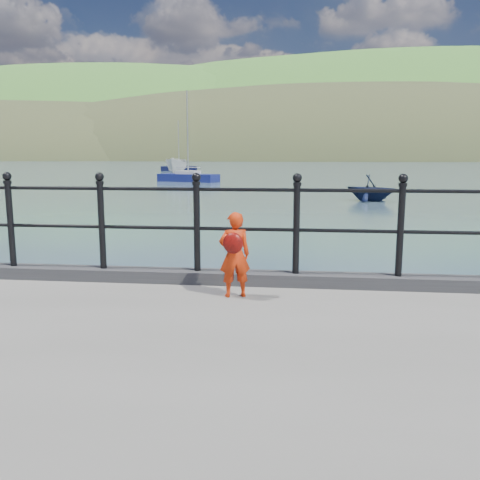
# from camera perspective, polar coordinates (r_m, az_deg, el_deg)

# --- Properties ---
(ground) EXTENTS (600.00, 600.00, 0.00)m
(ground) POSITION_cam_1_polar(r_m,az_deg,el_deg) (6.68, 0.79, -12.93)
(ground) COLOR #2D4251
(ground) RESTS_ON ground
(kerb) EXTENTS (60.00, 0.30, 0.15)m
(kerb) POSITION_cam_1_polar(r_m,az_deg,el_deg) (6.20, 0.67, -4.26)
(kerb) COLOR #28282B
(kerb) RESTS_ON quay
(railing) EXTENTS (18.11, 0.11, 1.20)m
(railing) POSITION_cam_1_polar(r_m,az_deg,el_deg) (6.07, 0.69, 2.62)
(railing) COLOR black
(railing) RESTS_ON kerb
(far_shore) EXTENTS (830.00, 200.00, 156.00)m
(far_shore) POSITION_cam_1_polar(r_m,az_deg,el_deg) (249.70, 15.29, 3.60)
(far_shore) COLOR #333A21
(far_shore) RESTS_ON ground
(child) EXTENTS (0.40, 0.34, 0.95)m
(child) POSITION_cam_1_polar(r_m,az_deg,el_deg) (5.57, -0.62, -1.57)
(child) COLOR red
(child) RESTS_ON quay
(launch_white) EXTENTS (2.04, 5.36, 2.07)m
(launch_white) POSITION_cam_1_polar(r_m,az_deg,el_deg) (59.88, -7.09, 8.18)
(launch_white) COLOR silver
(launch_white) RESTS_ON ground
(launch_navy) EXTENTS (3.55, 3.42, 1.44)m
(launch_navy) POSITION_cam_1_polar(r_m,az_deg,el_deg) (28.52, 14.48, 5.69)
(launch_navy) COLOR black
(launch_navy) RESTS_ON ground
(sailboat_port) EXTENTS (5.96, 3.62, 8.28)m
(sailboat_port) POSITION_cam_1_polar(r_m,az_deg,el_deg) (46.99, -5.83, 6.95)
(sailboat_port) COLOR navy
(sailboat_port) RESTS_ON ground
(sailboat_left) EXTENTS (5.21, 1.86, 7.43)m
(sailboat_left) POSITION_cam_1_polar(r_m,az_deg,el_deg) (75.66, -6.85, 7.96)
(sailboat_left) COLOR black
(sailboat_left) RESTS_ON ground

